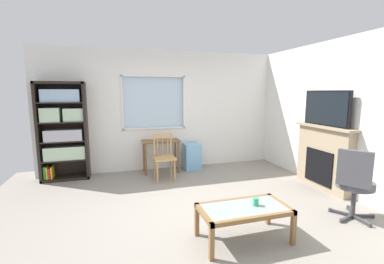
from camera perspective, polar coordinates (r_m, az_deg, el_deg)
name	(u,v)px	position (r m, az deg, el deg)	size (l,w,h in m)	color
ground	(194,214)	(4.01, 0.45, -17.27)	(6.28, 5.92, 0.02)	gray
wall_back_with_window	(163,111)	(6.02, -6.31, 4.44)	(5.28, 0.15, 2.64)	white
wall_right	(349,117)	(5.12, 30.76, 2.73)	(0.12, 5.12, 2.64)	white
bookshelf	(63,129)	(5.79, -26.10, 0.53)	(0.90, 0.38, 1.94)	black
desk_under_window	(161,146)	(5.76, -6.74, -3.13)	(0.81, 0.41, 0.71)	brown
wooden_chair	(164,157)	(5.28, -6.08, -5.39)	(0.42, 0.40, 0.90)	tan
plastic_drawer_unit	(192,156)	(6.02, -0.10, -5.24)	(0.35, 0.40, 0.59)	#72ADDB
fireplace	(323,157)	(5.34, 26.54, -4.87)	(0.26, 1.25, 1.15)	tan
tv	(326,108)	(5.20, 27.05, 4.60)	(0.06, 0.99, 0.62)	black
office_chair	(355,181)	(4.23, 31.74, -9.00)	(0.62, 0.57, 1.00)	#4C4C51
coffee_table	(244,212)	(3.29, 11.17, -16.55)	(1.05, 0.55, 0.41)	#8C9E99
sippy_cup	(256,202)	(3.32, 13.62, -14.42)	(0.07, 0.07, 0.09)	#33B770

